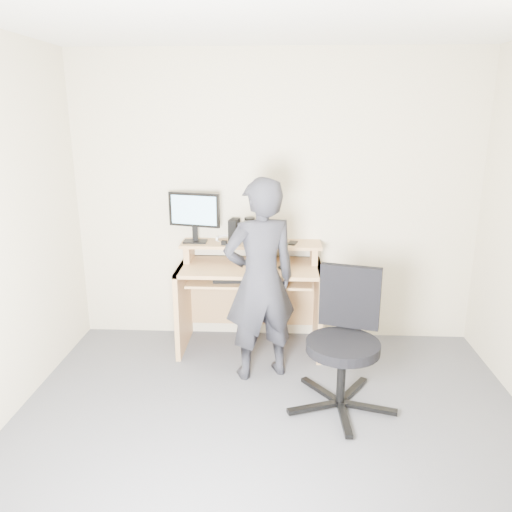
# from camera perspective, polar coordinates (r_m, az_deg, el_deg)

# --- Properties ---
(ground) EXTENTS (3.50, 3.50, 0.00)m
(ground) POSITION_cam_1_polar(r_m,az_deg,el_deg) (3.22, 1.48, -21.96)
(ground) COLOR #4D4D51
(ground) RESTS_ON ground
(back_wall) EXTENTS (3.50, 0.02, 2.50)m
(back_wall) POSITION_cam_1_polar(r_m,az_deg,el_deg) (4.35, 2.19, 6.34)
(back_wall) COLOR beige
(back_wall) RESTS_ON ground
(desk) EXTENTS (1.20, 0.60, 0.91)m
(desk) POSITION_cam_1_polar(r_m,az_deg,el_deg) (4.32, -0.61, -3.36)
(desk) COLOR tan
(desk) RESTS_ON ground
(monitor) EXTENTS (0.45, 0.14, 0.43)m
(monitor) POSITION_cam_1_polar(r_m,az_deg,el_deg) (4.27, -7.09, 4.90)
(monitor) COLOR black
(monitor) RESTS_ON desk
(external_drive) EXTENTS (0.10, 0.14, 0.20)m
(external_drive) POSITION_cam_1_polar(r_m,az_deg,el_deg) (4.29, -2.50, 2.93)
(external_drive) COLOR black
(external_drive) RESTS_ON desk
(travel_mug) EXTENTS (0.11, 0.11, 0.20)m
(travel_mug) POSITION_cam_1_polar(r_m,az_deg,el_deg) (4.27, -0.73, 2.85)
(travel_mug) COLOR #BCBCC1
(travel_mug) RESTS_ON desk
(smartphone) EXTENTS (0.10, 0.14, 0.01)m
(smartphone) POSITION_cam_1_polar(r_m,az_deg,el_deg) (4.26, 4.18, 1.50)
(smartphone) COLOR black
(smartphone) RESTS_ON desk
(charger) EXTENTS (0.05, 0.04, 0.03)m
(charger) POSITION_cam_1_polar(r_m,az_deg,el_deg) (4.21, -3.67, 1.50)
(charger) COLOR black
(charger) RESTS_ON desk
(headphones) EXTENTS (0.16, 0.16, 0.06)m
(headphones) POSITION_cam_1_polar(r_m,az_deg,el_deg) (4.37, -3.57, 1.93)
(headphones) COLOR silver
(headphones) RESTS_ON desk
(keyboard) EXTENTS (0.47, 0.22, 0.03)m
(keyboard) POSITION_cam_1_polar(r_m,az_deg,el_deg) (4.13, -1.70, -2.57)
(keyboard) COLOR black
(keyboard) RESTS_ON desk
(mouse) EXTENTS (0.11, 0.09, 0.04)m
(mouse) POSITION_cam_1_polar(r_m,az_deg,el_deg) (4.07, 3.19, -1.32)
(mouse) COLOR black
(mouse) RESTS_ON desk
(office_chair) EXTENTS (0.76, 0.73, 0.95)m
(office_chair) POSITION_cam_1_polar(r_m,az_deg,el_deg) (3.51, 10.13, -8.90)
(office_chair) COLOR black
(office_chair) RESTS_ON ground
(person) EXTENTS (0.66, 0.56, 1.55)m
(person) POSITION_cam_1_polar(r_m,az_deg,el_deg) (3.73, 0.49, -2.83)
(person) COLOR black
(person) RESTS_ON ground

